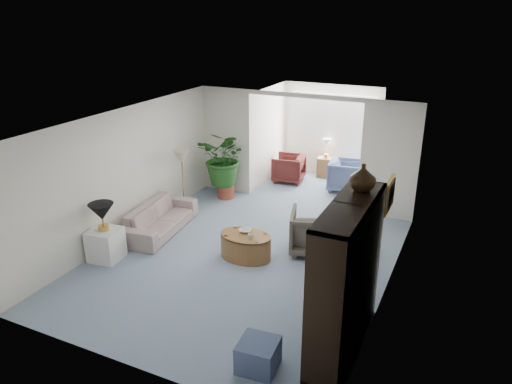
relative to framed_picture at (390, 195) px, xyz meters
The scene contains 26 objects.
floor 2.99m from the framed_picture, behind, with size 6.00×6.00×0.00m, color #8795B2.
sunroom_floor 5.16m from the framed_picture, 120.36° to the left, with size 2.60×2.60×0.00m, color #8795B2.
back_pier_left 5.37m from the framed_picture, 144.59° to the left, with size 1.20×0.12×2.50m, color silver.
back_pier_right 3.18m from the framed_picture, 100.24° to the left, with size 1.20×0.12×2.50m, color silver.
back_header 4.03m from the framed_picture, 128.43° to the left, with size 2.60×0.12×0.10m, color silver.
window_pane 5.83m from the framed_picture, 114.98° to the left, with size 2.20×0.02×1.50m, color white.
window_blinds 5.81m from the framed_picture, 115.11° to the left, with size 2.20×0.02×1.50m, color white.
framed_picture is the anchor object (origin of this frame).
sofa 4.72m from the framed_picture, behind, with size 1.93×0.75×0.56m, color beige.
end_table 4.96m from the framed_picture, 169.50° to the right, with size 0.52×0.52×0.57m, color white.
table_lamp 4.82m from the framed_picture, 169.50° to the right, with size 0.44×0.44×0.30m, color black.
floor_lamp 4.88m from the framed_picture, 161.42° to the left, with size 0.36×0.36×0.28m, color beige.
coffee_table 2.87m from the framed_picture, behind, with size 0.95×0.95×0.45m, color brown.
coffee_bowl 2.80m from the framed_picture, behind, with size 0.22×0.22×0.05m, color silver.
coffee_cup 2.60m from the framed_picture, behind, with size 0.10×0.10×0.09m, color beige.
wingback_chair 2.16m from the framed_picture, 145.14° to the left, with size 0.85×0.88×0.80m, color #5F564B.
side_table_dark 2.04m from the framed_picture, 119.09° to the left, with size 0.49×0.39×0.58m, color black.
entertainment_cabinet 1.54m from the framed_picture, 99.57° to the right, with size 0.49×1.83×2.04m, color black.
cabinet_urn 1.03m from the framed_picture, 104.90° to the right, with size 0.34×0.34×0.35m, color #311F10.
ottoman 2.90m from the framed_picture, 115.03° to the right, with size 0.48×0.48×0.38m, color slate.
plant_pot 5.17m from the framed_picture, 147.49° to the left, with size 0.40×0.40×0.32m, color brown.
house_plant 4.99m from the framed_picture, 147.49° to the left, with size 1.18×1.02×1.31m, color #22531C.
sunroom_chair_blue 4.86m from the framed_picture, 111.90° to the left, with size 0.80×0.82×0.75m, color slate.
sunroom_chair_maroon 5.58m from the framed_picture, 126.79° to the left, with size 0.74×0.76×0.69m, color #55211D.
sunroom_table 5.84m from the framed_picture, 116.11° to the left, with size 0.42×0.33×0.52m, color brown.
shelf_clutter 1.59m from the framed_picture, 101.01° to the right, with size 0.30×1.22×1.06m.
Camera 1 is at (3.45, -6.75, 4.25)m, focal length 33.88 mm.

